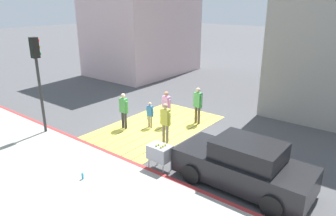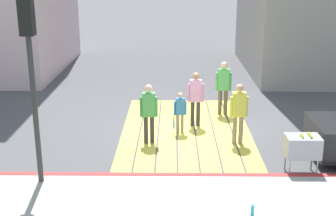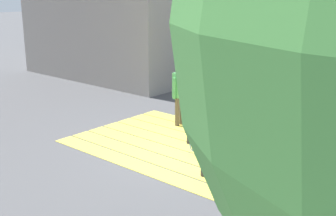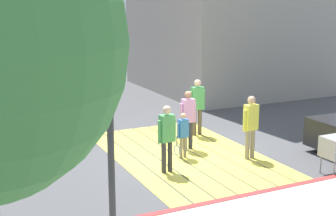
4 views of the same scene
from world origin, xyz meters
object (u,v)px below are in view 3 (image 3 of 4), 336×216
object	(u,v)px
pedestrian_adult_side	(180,90)
pedestrian_teen_behind	(207,131)
pedestrian_adult_lead	(192,106)
pedestrian_child_with_racket	(200,127)
pedestrian_adult_trailing	(266,107)
traffic_light_corner	(274,59)

from	to	relation	value
pedestrian_adult_side	pedestrian_teen_behind	xyz separation A→B (m)	(-2.61, 2.31, -0.06)
pedestrian_adult_lead	pedestrian_child_with_racket	size ratio (longest dim) A/B	1.36
pedestrian_adult_lead	pedestrian_child_with_racket	world-z (taller)	pedestrian_adult_lead
pedestrian_adult_trailing	pedestrian_adult_side	xyz separation A→B (m)	(2.64, 0.15, 0.04)
pedestrian_adult_trailing	pedestrian_child_with_racket	world-z (taller)	pedestrian_adult_trailing
pedestrian_adult_lead	traffic_light_corner	bearing A→B (deg)	137.67
pedestrian_adult_side	pedestrian_child_with_racket	bearing A→B (deg)	141.19
pedestrian_adult_side	pedestrian_child_with_racket	distance (m)	2.34
pedestrian_adult_trailing	pedestrian_child_with_racket	xyz separation A→B (m)	(0.84, 1.59, -0.31)
pedestrian_adult_lead	pedestrian_teen_behind	size ratio (longest dim) A/B	1.00
traffic_light_corner	pedestrian_teen_behind	xyz separation A→B (m)	(2.59, -2.31, -2.05)
traffic_light_corner	pedestrian_adult_trailing	distance (m)	5.78
traffic_light_corner	pedestrian_teen_behind	size ratio (longest dim) A/B	2.50
pedestrian_teen_behind	pedestrian_child_with_racket	distance (m)	1.22
traffic_light_corner	pedestrian_child_with_racket	world-z (taller)	traffic_light_corner
traffic_light_corner	pedestrian_teen_behind	world-z (taller)	traffic_light_corner
traffic_light_corner	pedestrian_adult_lead	xyz separation A→B (m)	(4.02, -3.66, -2.05)
pedestrian_adult_lead	pedestrian_adult_trailing	size ratio (longest dim) A/B	0.99
traffic_light_corner	pedestrian_adult_lead	world-z (taller)	traffic_light_corner
pedestrian_adult_side	pedestrian_child_with_racket	size ratio (longest dim) A/B	1.43
pedestrian_adult_lead	pedestrian_adult_trailing	world-z (taller)	pedestrian_adult_trailing
pedestrian_teen_behind	pedestrian_child_with_racket	size ratio (longest dim) A/B	1.36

